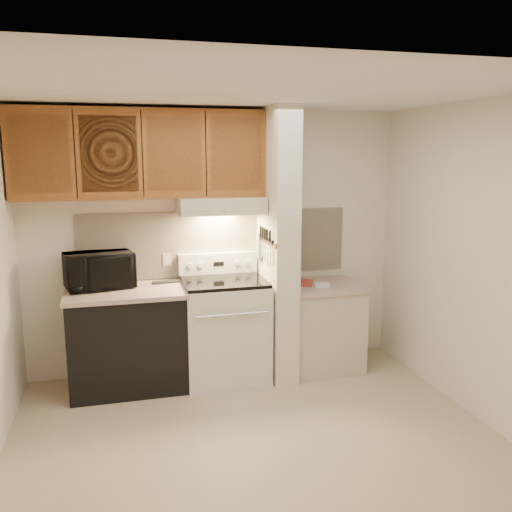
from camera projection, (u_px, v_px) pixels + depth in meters
name	position (u px, v px, depth m)	size (l,w,h in m)	color
floor	(256.00, 438.00, 4.05)	(3.60, 3.60, 0.00)	#C0B08D
ceiling	(256.00, 91.00, 3.58)	(3.60, 3.60, 0.00)	white
wall_back	(216.00, 242.00, 5.24)	(3.60, 0.02, 2.50)	#F1E4CF
wall_right	(477.00, 262.00, 4.26)	(0.02, 3.00, 2.50)	#F1E4CF
backsplash	(217.00, 243.00, 5.23)	(2.60, 0.02, 0.63)	#F5DEC2
range_body	(224.00, 331.00, 5.06)	(0.76, 0.65, 0.92)	silver
oven_window	(232.00, 338.00, 4.75)	(0.50, 0.01, 0.30)	black
oven_handle	(232.00, 315.00, 4.67)	(0.02, 0.02, 0.65)	silver
cooktop	(224.00, 281.00, 4.97)	(0.74, 0.64, 0.03)	black
range_backguard	(218.00, 263.00, 5.22)	(0.76, 0.08, 0.20)	silver
range_display	(219.00, 264.00, 5.18)	(0.10, 0.01, 0.04)	black
range_knob_left_outer	(190.00, 265.00, 5.10)	(0.05, 0.05, 0.02)	silver
range_knob_left_inner	(200.00, 265.00, 5.13)	(0.05, 0.05, 0.02)	silver
range_knob_right_inner	(237.00, 263.00, 5.22)	(0.05, 0.05, 0.02)	silver
range_knob_right_outer	(247.00, 262.00, 5.24)	(0.05, 0.05, 0.02)	silver
dishwasher_front	(128.00, 341.00, 4.85)	(1.00, 0.63, 0.87)	black
left_countertop	(126.00, 292.00, 4.77)	(1.04, 0.67, 0.04)	#BBA28F
spoon_rest	(166.00, 282.00, 5.01)	(0.24, 0.08, 0.02)	black
teal_jar	(130.00, 278.00, 4.97)	(0.09, 0.09, 0.10)	#2B6D63
outlet	(167.00, 260.00, 5.12)	(0.08, 0.01, 0.12)	beige
microwave	(99.00, 270.00, 4.81)	(0.57, 0.39, 0.32)	black
partition_pillar	(277.00, 245.00, 5.03)	(0.22, 0.70, 2.50)	beige
pillar_trim	(265.00, 240.00, 4.99)	(0.01, 0.70, 0.04)	brown
knife_strip	(266.00, 239.00, 4.94)	(0.02, 0.42, 0.04)	black
knife_blade_a	(270.00, 253.00, 4.79)	(0.01, 0.04, 0.16)	silver
knife_handle_a	(270.00, 236.00, 4.78)	(0.02, 0.02, 0.10)	black
knife_blade_b	(267.00, 253.00, 4.88)	(0.01, 0.04, 0.18)	silver
knife_handle_b	(267.00, 235.00, 4.86)	(0.02, 0.02, 0.10)	black
knife_blade_c	(265.00, 252.00, 4.97)	(0.01, 0.04, 0.20)	silver
knife_handle_c	(265.00, 234.00, 4.93)	(0.02, 0.02, 0.10)	black
knife_blade_d	(262.00, 248.00, 5.04)	(0.01, 0.04, 0.16)	silver
knife_handle_d	(263.00, 232.00, 5.01)	(0.02, 0.02, 0.10)	black
knife_blade_e	(261.00, 248.00, 5.11)	(0.01, 0.04, 0.18)	silver
knife_handle_e	(261.00, 231.00, 5.07)	(0.02, 0.02, 0.10)	black
oven_mitt	(259.00, 246.00, 5.16)	(0.03, 0.10, 0.25)	slate
right_cab_base	(322.00, 328.00, 5.30)	(0.70, 0.60, 0.81)	beige
right_countertop	(323.00, 286.00, 5.22)	(0.74, 0.64, 0.04)	#BBA28F
red_folder	(302.00, 283.00, 5.25)	(0.20, 0.27, 0.01)	#B9422E
white_box	(322.00, 285.00, 5.11)	(0.13, 0.09, 0.04)	white
range_hood	(220.00, 205.00, 4.96)	(0.78, 0.44, 0.15)	beige
hood_lip	(225.00, 212.00, 4.77)	(0.78, 0.04, 0.06)	beige
upper_cabinets	(141.00, 154.00, 4.74)	(2.18, 0.33, 0.77)	brown
cab_door_a	(40.00, 154.00, 4.38)	(0.46, 0.01, 0.63)	brown
cab_gap_a	(75.00, 154.00, 4.45)	(0.01, 0.01, 0.73)	black
cab_door_b	(109.00, 154.00, 4.52)	(0.46, 0.01, 0.63)	brown
cab_gap_b	(142.00, 154.00, 4.59)	(0.01, 0.01, 0.73)	black
cab_door_c	(175.00, 154.00, 4.66)	(0.46, 0.01, 0.63)	brown
cab_gap_c	(206.00, 154.00, 4.72)	(0.01, 0.01, 0.73)	black
cab_door_d	(236.00, 154.00, 4.79)	(0.46, 0.01, 0.63)	brown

